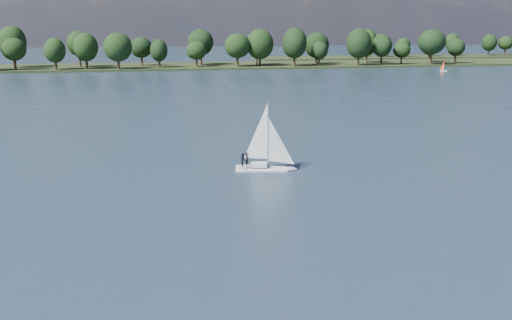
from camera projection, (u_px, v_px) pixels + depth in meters
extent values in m
plane|color=#233342|center=(178.00, 104.00, 120.31)|extent=(700.00, 700.00, 0.00)
cube|color=black|center=(159.00, 67.00, 227.13)|extent=(660.00, 40.00, 1.50)
cube|color=black|center=(459.00, 57.00, 304.11)|extent=(220.00, 30.00, 1.40)
cube|color=silver|center=(263.00, 170.00, 64.48)|extent=(6.46, 2.98, 0.73)
cube|color=silver|center=(263.00, 164.00, 64.31)|extent=(2.02, 1.45, 0.46)
cylinder|color=silver|center=(263.00, 134.00, 63.52)|extent=(0.11, 0.11, 7.34)
imported|color=black|center=(247.00, 159.00, 63.96)|extent=(0.40, 0.59, 1.58)
imported|color=black|center=(243.00, 160.00, 63.67)|extent=(0.62, 0.79, 1.58)
cube|color=white|center=(443.00, 71.00, 207.71)|extent=(2.50, 2.28, 0.39)
cylinder|color=silver|center=(444.00, 66.00, 207.26)|extent=(0.07, 0.07, 3.49)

